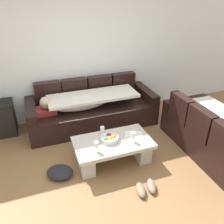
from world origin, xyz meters
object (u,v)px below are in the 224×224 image
coffee_table (113,148)px  couch_near_window (216,136)px  fruit_bowl (110,138)px  couch_along_wall (90,110)px  wine_glass_near_left (96,145)px  open_magazine (134,135)px  wine_glass_far_back (102,130)px  wine_glass_near_right (133,135)px  pair_of_shoes (146,188)px  crumpled_garment (60,172)px

coffee_table → couch_near_window: bearing=-13.1°
coffee_table → fruit_bowl: 0.19m
couch_along_wall → fruit_bowl: bearing=-90.5°
couch_along_wall → wine_glass_near_left: couch_along_wall is taller
couch_along_wall → open_magazine: size_ratio=8.86×
wine_glass_near_left → wine_glass_far_back: 0.41m
wine_glass_near_right → wine_glass_far_back: same height
fruit_bowl → wine_glass_near_left: bearing=-145.3°
coffee_table → wine_glass_near_left: size_ratio=7.23×
couch_near_window → pair_of_shoes: size_ratio=5.47×
couch_near_window → wine_glass_near_left: size_ratio=11.69×
crumpled_garment → fruit_bowl: bearing=5.7°
wine_glass_far_back → open_magazine: size_ratio=0.59×
couch_along_wall → wine_glass_near_right: 1.38m
wine_glass_far_back → open_magazine: 0.51m
wine_glass_near_right → pair_of_shoes: bearing=-96.0°
open_magazine → fruit_bowl: bearing=-156.4°
couch_near_window → wine_glass_near_left: couch_near_window is taller
couch_near_window → crumpled_garment: couch_near_window is taller
wine_glass_near_left → wine_glass_far_back: same height
wine_glass_near_left → wine_glass_near_right: 0.60m
couch_near_window → open_magazine: size_ratio=6.93×
couch_near_window → wine_glass_near_right: bearing=78.6°
wine_glass_near_left → crumpled_garment: 0.70m
coffee_table → wine_glass_far_back: 0.34m
wine_glass_near_right → crumpled_garment: wine_glass_near_right is taller
coffee_table → wine_glass_near_left: bearing=-152.8°
wine_glass_near_right → couch_along_wall: bearing=103.6°
pair_of_shoes → crumpled_garment: 1.28m
wine_glass_near_left → open_magazine: wine_glass_near_left is taller
wine_glass_near_left → crumpled_garment: (-0.54, 0.10, -0.44)m
pair_of_shoes → crumpled_garment: bearing=147.1°
couch_along_wall → wine_glass_near_left: size_ratio=14.95×
couch_along_wall → wine_glass_near_right: couch_along_wall is taller
couch_along_wall → couch_near_window: (1.69, -1.61, 0.01)m
crumpled_garment → wine_glass_near_right: bearing=-2.6°
pair_of_shoes → open_magazine: bearing=79.1°
pair_of_shoes → couch_along_wall: bearing=97.3°
coffee_table → pair_of_shoes: size_ratio=3.38×
fruit_bowl → crumpled_garment: 0.89m
wine_glass_near_right → wine_glass_far_back: 0.50m
fruit_bowl → wine_glass_near_right: bearing=-22.1°
couch_near_window → coffee_table: 1.71m
coffee_table → open_magazine: size_ratio=4.29×
coffee_table → wine_glass_near_right: wine_glass_near_right is taller
coffee_table → wine_glass_near_left: wine_glass_near_left is taller
couch_near_window → pair_of_shoes: (-1.44, -0.36, -0.29)m
couch_along_wall → open_magazine: (0.40, -1.18, 0.06)m
couch_near_window → wine_glass_near_left: bearing=83.5°
wine_glass_near_right → wine_glass_far_back: size_ratio=1.00×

